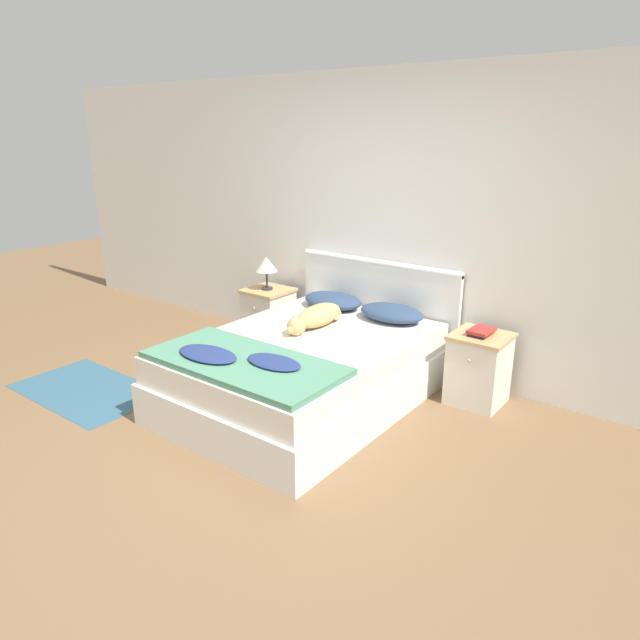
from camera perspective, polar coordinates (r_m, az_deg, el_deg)
ground_plane at (r=3.88m, az=-9.56°, el=-13.69°), size 16.00×16.00×0.00m
wall_back at (r=5.04m, az=7.58°, el=9.45°), size 9.00×0.06×2.55m
bed at (r=4.48m, az=-1.61°, el=-5.13°), size 1.53×2.08×0.52m
headboard at (r=5.22m, az=5.67°, el=1.09°), size 1.61×0.06×0.96m
nightstand_left at (r=5.71m, az=-5.14°, el=0.37°), size 0.42×0.43×0.57m
nightstand_right at (r=4.62m, az=15.57°, el=-4.70°), size 0.42×0.43×0.57m
pillow_left at (r=5.14m, az=1.28°, el=1.97°), size 0.57×0.37×0.13m
pillow_right at (r=4.83m, az=7.17°, el=0.72°), size 0.57×0.37×0.13m
quilt at (r=3.92m, az=-7.79°, el=-4.15°), size 1.40×0.68×0.08m
dog at (r=4.63m, az=-0.42°, el=0.31°), size 0.23×0.73×0.18m
book_stack at (r=4.52m, az=15.82°, el=-1.11°), size 0.16×0.23×0.05m
table_lamp at (r=5.57m, az=-5.38°, el=5.49°), size 0.22×0.22×0.33m
rug at (r=5.14m, az=-22.24°, el=-6.49°), size 1.26×0.75×0.00m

